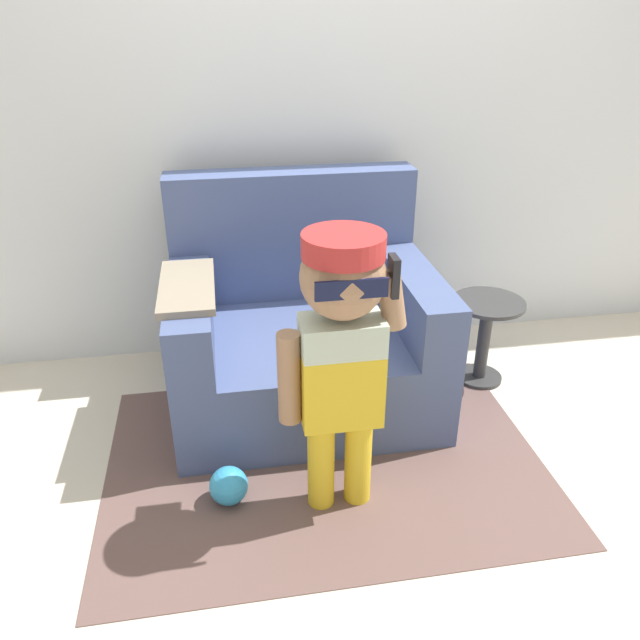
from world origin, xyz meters
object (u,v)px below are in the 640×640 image
at_px(person_child, 341,336).
at_px(side_table, 485,333).
at_px(toy_ball, 229,486).
at_px(armchair, 301,330).

distance_m(person_child, side_table, 1.19).
relative_size(side_table, toy_ball, 2.94).
xyz_separation_m(side_table, toy_ball, (-1.25, -0.65, -0.19)).
bearing_deg(toy_ball, armchair, 61.49).
distance_m(armchair, side_table, 0.88).
bearing_deg(armchair, toy_ball, -118.51).
relative_size(person_child, side_table, 2.47).
xyz_separation_m(person_child, toy_ball, (-0.40, 0.06, -0.63)).
height_order(armchair, side_table, armchair).
distance_m(armchair, toy_ball, 0.83).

